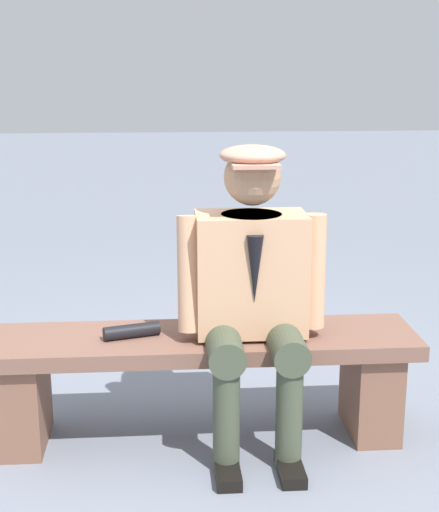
% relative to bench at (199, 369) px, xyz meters
% --- Properties ---
extents(ground_plane, '(30.00, 30.00, 0.00)m').
position_rel_bench_xyz_m(ground_plane, '(0.00, 0.00, -0.32)').
color(ground_plane, slate).
extents(bench, '(1.89, 0.43, 0.48)m').
position_rel_bench_xyz_m(bench, '(0.00, 0.00, 0.00)').
color(bench, brown).
rests_on(bench, ground).
extents(seated_man, '(0.63, 0.60, 1.30)m').
position_rel_bench_xyz_m(seated_man, '(-0.22, 0.06, 0.41)').
color(seated_man, tan).
rests_on(seated_man, ground).
extents(rolled_magazine, '(0.25, 0.12, 0.06)m').
position_rel_bench_xyz_m(rolled_magazine, '(0.29, 0.01, 0.19)').
color(rolled_magazine, black).
rests_on(rolled_magazine, bench).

